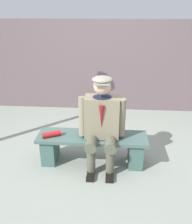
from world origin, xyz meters
TOP-DOWN VIEW (x-y plane):
  - ground_plane at (0.00, 0.00)m, footprint 30.00×30.00m
  - bench at (0.00, 0.00)m, footprint 1.48×0.41m
  - seated_man at (-0.13, 0.06)m, footprint 0.61×0.57m
  - rolled_magazine at (0.54, 0.07)m, footprint 0.26×0.17m
  - stadium_wall at (0.00, -2.07)m, footprint 12.00×0.24m

SIDE VIEW (x-z plane):
  - ground_plane at x=0.00m, z-range 0.00..0.00m
  - bench at x=0.00m, z-range 0.05..0.47m
  - rolled_magazine at x=0.54m, z-range 0.42..0.49m
  - seated_man at x=-0.13m, z-range 0.05..1.30m
  - stadium_wall at x=0.00m, z-range 0.00..1.80m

